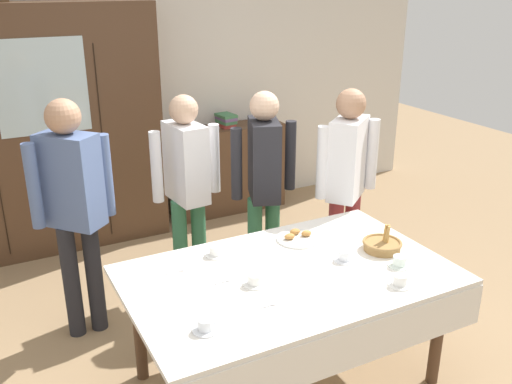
{
  "coord_description": "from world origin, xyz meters",
  "views": [
    {
      "loc": [
        -1.45,
        -2.59,
        2.29
      ],
      "look_at": [
        0.0,
        0.2,
        1.08
      ],
      "focal_mm": 39.58,
      "sensor_mm": 36.0,
      "label": 1
    }
  ],
  "objects_px": {
    "tea_cup_center": "(255,280)",
    "bread_basket": "(382,245)",
    "bookshelf_low": "(227,169)",
    "person_behind_table_right": "(347,174)",
    "tea_cup_far_left": "(399,262)",
    "tea_cup_far_right": "(206,325)",
    "person_near_right_end": "(73,198)",
    "wall_cabinet": "(45,132)",
    "spoon_center": "(179,271)",
    "spoon_near_right": "(223,282)",
    "dining_table": "(292,289)",
    "person_beside_shelf": "(264,175)",
    "pastry_plate": "(298,237)",
    "book_stack": "(226,120)",
    "spoon_back_edge": "(269,305)",
    "tea_cup_back_edge": "(345,256)",
    "person_by_cabinet": "(187,178)",
    "tea_cup_near_right": "(400,281)",
    "tea_cup_near_left": "(216,251)"
  },
  "relations": [
    {
      "from": "spoon_center",
      "to": "spoon_near_right",
      "type": "bearing_deg",
      "value": -52.11
    },
    {
      "from": "spoon_near_right",
      "to": "person_beside_shelf",
      "type": "relative_size",
      "value": 0.08
    },
    {
      "from": "wall_cabinet",
      "to": "tea_cup_far_right",
      "type": "bearing_deg",
      "value": -84.55
    },
    {
      "from": "person_near_right_end",
      "to": "wall_cabinet",
      "type": "bearing_deg",
      "value": 87.95
    },
    {
      "from": "pastry_plate",
      "to": "wall_cabinet",
      "type": "bearing_deg",
      "value": 117.93
    },
    {
      "from": "pastry_plate",
      "to": "book_stack",
      "type": "bearing_deg",
      "value": 76.5
    },
    {
      "from": "pastry_plate",
      "to": "person_beside_shelf",
      "type": "xyz_separation_m",
      "value": [
        0.11,
        0.67,
        0.19
      ]
    },
    {
      "from": "dining_table",
      "to": "spoon_center",
      "type": "height_order",
      "value": "spoon_center"
    },
    {
      "from": "tea_cup_center",
      "to": "person_near_right_end",
      "type": "xyz_separation_m",
      "value": [
        -0.72,
        1.1,
        0.22
      ]
    },
    {
      "from": "tea_cup_far_left",
      "to": "bread_basket",
      "type": "distance_m",
      "value": 0.21
    },
    {
      "from": "wall_cabinet",
      "to": "person_by_cabinet",
      "type": "distance_m",
      "value": 1.53
    },
    {
      "from": "bookshelf_low",
      "to": "tea_cup_center",
      "type": "relative_size",
      "value": 9.08
    },
    {
      "from": "tea_cup_far_left",
      "to": "pastry_plate",
      "type": "xyz_separation_m",
      "value": [
        -0.33,
        0.57,
        -0.01
      ]
    },
    {
      "from": "spoon_back_edge",
      "to": "person_by_cabinet",
      "type": "bearing_deg",
      "value": 84.77
    },
    {
      "from": "tea_cup_center",
      "to": "spoon_back_edge",
      "type": "distance_m",
      "value": 0.23
    },
    {
      "from": "tea_cup_far_left",
      "to": "tea_cup_near_right",
      "type": "height_order",
      "value": "same"
    },
    {
      "from": "tea_cup_back_edge",
      "to": "tea_cup_center",
      "type": "height_order",
      "value": "same"
    },
    {
      "from": "pastry_plate",
      "to": "person_by_cabinet",
      "type": "relative_size",
      "value": 0.18
    },
    {
      "from": "tea_cup_center",
      "to": "person_beside_shelf",
      "type": "distance_m",
      "value": 1.22
    },
    {
      "from": "book_stack",
      "to": "tea_cup_near_left",
      "type": "distance_m",
      "value": 2.48
    },
    {
      "from": "person_beside_shelf",
      "to": "person_behind_table_right",
      "type": "height_order",
      "value": "person_behind_table_right"
    },
    {
      "from": "dining_table",
      "to": "person_beside_shelf",
      "type": "bearing_deg",
      "value": 69.87
    },
    {
      "from": "person_behind_table_right",
      "to": "spoon_back_edge",
      "type": "bearing_deg",
      "value": -140.27
    },
    {
      "from": "tea_cup_center",
      "to": "tea_cup_near_left",
      "type": "height_order",
      "value": "same"
    },
    {
      "from": "tea_cup_near_right",
      "to": "person_beside_shelf",
      "type": "distance_m",
      "value": 1.42
    },
    {
      "from": "book_stack",
      "to": "person_behind_table_right",
      "type": "bearing_deg",
      "value": -86.99
    },
    {
      "from": "pastry_plate",
      "to": "spoon_back_edge",
      "type": "relative_size",
      "value": 2.35
    },
    {
      "from": "tea_cup_near_left",
      "to": "spoon_near_right",
      "type": "height_order",
      "value": "tea_cup_near_left"
    },
    {
      "from": "spoon_center",
      "to": "person_behind_table_right",
      "type": "height_order",
      "value": "person_behind_table_right"
    },
    {
      "from": "wall_cabinet",
      "to": "bread_basket",
      "type": "height_order",
      "value": "wall_cabinet"
    },
    {
      "from": "tea_cup_far_left",
      "to": "bookshelf_low",
      "type": "bearing_deg",
      "value": 85.73
    },
    {
      "from": "wall_cabinet",
      "to": "bread_basket",
      "type": "bearing_deg",
      "value": -59.01
    },
    {
      "from": "bookshelf_low",
      "to": "person_behind_table_right",
      "type": "bearing_deg",
      "value": -86.99
    },
    {
      "from": "tea_cup_far_left",
      "to": "tea_cup_near_right",
      "type": "relative_size",
      "value": 1.0
    },
    {
      "from": "wall_cabinet",
      "to": "spoon_back_edge",
      "type": "relative_size",
      "value": 17.69
    },
    {
      "from": "tea_cup_far_left",
      "to": "tea_cup_far_right",
      "type": "distance_m",
      "value": 1.23
    },
    {
      "from": "wall_cabinet",
      "to": "person_by_cabinet",
      "type": "height_order",
      "value": "wall_cabinet"
    },
    {
      "from": "person_behind_table_right",
      "to": "person_by_cabinet",
      "type": "xyz_separation_m",
      "value": [
        -1.04,
        0.52,
        -0.03
      ]
    },
    {
      "from": "tea_cup_back_edge",
      "to": "person_near_right_end",
      "type": "relative_size",
      "value": 0.08
    },
    {
      "from": "tea_cup_back_edge",
      "to": "spoon_back_edge",
      "type": "bearing_deg",
      "value": -160.28
    },
    {
      "from": "dining_table",
      "to": "tea_cup_near_right",
      "type": "bearing_deg",
      "value": -38.13
    },
    {
      "from": "bookshelf_low",
      "to": "bread_basket",
      "type": "distance_m",
      "value": 2.65
    },
    {
      "from": "tea_cup_near_right",
      "to": "tea_cup_back_edge",
      "type": "relative_size",
      "value": 1.0
    },
    {
      "from": "tea_cup_far_left",
      "to": "person_near_right_end",
      "type": "relative_size",
      "value": 0.08
    },
    {
      "from": "bookshelf_low",
      "to": "pastry_plate",
      "type": "distance_m",
      "value": 2.34
    },
    {
      "from": "bookshelf_low",
      "to": "spoon_near_right",
      "type": "height_order",
      "value": "bookshelf_low"
    },
    {
      "from": "book_stack",
      "to": "bread_basket",
      "type": "distance_m",
      "value": 2.64
    },
    {
      "from": "person_by_cabinet",
      "to": "spoon_back_edge",
      "type": "bearing_deg",
      "value": -95.23
    },
    {
      "from": "book_stack",
      "to": "bookshelf_low",
      "type": "bearing_deg",
      "value": 0.0
    },
    {
      "from": "tea_cup_center",
      "to": "bread_basket",
      "type": "height_order",
      "value": "bread_basket"
    }
  ]
}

